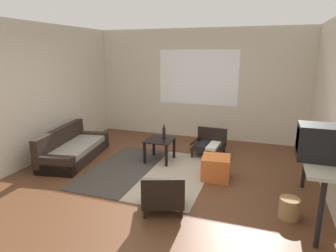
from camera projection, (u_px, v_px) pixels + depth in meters
ground_plane at (153, 186)px, 4.76m from camera, size 7.80×7.80×0.00m
far_wall_with_window at (198, 84)px, 7.22m from camera, size 5.60×0.13×2.70m
side_wall_left at (29, 94)px, 5.54m from camera, size 0.12×6.60×2.70m
area_rug at (149, 171)px, 5.32m from camera, size 2.13×2.31×0.01m
couch at (73, 150)px, 5.92m from camera, size 1.04×1.89×0.64m
coffee_table at (160, 144)px, 5.77m from camera, size 0.53×0.56×0.45m
armchair_by_window at (210, 143)px, 6.16m from camera, size 0.68×0.65×0.54m
armchair_striped_foreground at (163, 196)px, 3.92m from camera, size 0.71×0.69×0.56m
ottoman_orange at (216, 168)px, 5.00m from camera, size 0.52×0.52×0.40m
console_shelf at (314, 160)px, 3.81m from camera, size 0.36×1.70×0.85m
crt_television at (320, 142)px, 3.51m from camera, size 0.51×0.40×0.43m
clay_vase at (313, 138)px, 4.03m from camera, size 0.19×0.19×0.30m
glass_bottle at (164, 133)px, 5.74m from camera, size 0.06×0.06×0.30m
wicker_basket at (289, 208)px, 3.81m from camera, size 0.26×0.26×0.28m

